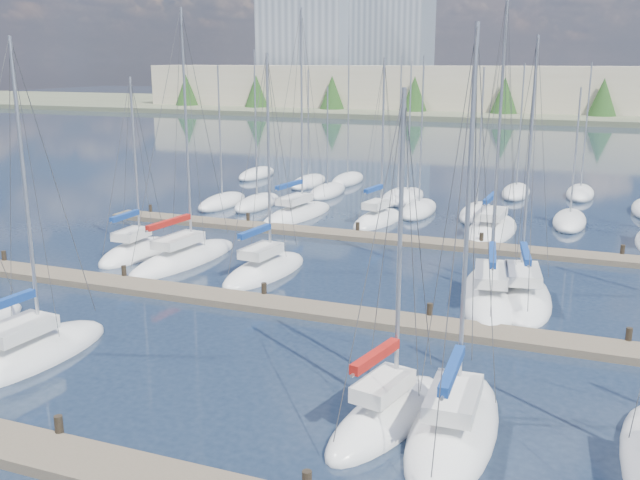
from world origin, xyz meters
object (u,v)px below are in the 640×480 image
(sailboat_o, at_px, (378,220))
(sailboat_h, at_px, (136,252))
(sailboat_i, at_px, (184,259))
(sailboat_n, at_px, (297,214))
(sailboat_l, at_px, (521,295))
(sailboat_j, at_px, (265,270))
(sailboat_d, at_px, (387,416))
(sailboat_c, at_px, (29,355))
(sailboat_k, at_px, (490,295))
(sailboat_e, at_px, (454,427))
(sailboat_p, at_px, (491,230))

(sailboat_o, bearing_deg, sailboat_h, -119.17)
(sailboat_i, height_order, sailboat_n, sailboat_n)
(sailboat_h, bearing_deg, sailboat_l, -0.02)
(sailboat_j, bearing_deg, sailboat_d, -44.63)
(sailboat_c, relative_size, sailboat_k, 0.85)
(sailboat_n, bearing_deg, sailboat_k, -32.88)
(sailboat_h, relative_size, sailboat_l, 0.85)
(sailboat_d, height_order, sailboat_l, sailboat_l)
(sailboat_h, height_order, sailboat_n, sailboat_n)
(sailboat_l, bearing_deg, sailboat_i, 171.72)
(sailboat_j, height_order, sailboat_l, sailboat_l)
(sailboat_d, relative_size, sailboat_l, 0.86)
(sailboat_n, relative_size, sailboat_o, 1.28)
(sailboat_i, distance_m, sailboat_c, 13.98)
(sailboat_d, relative_size, sailboat_n, 0.72)
(sailboat_n, distance_m, sailboat_l, 21.62)
(sailboat_c, bearing_deg, sailboat_e, 6.00)
(sailboat_d, bearing_deg, sailboat_i, 152.13)
(sailboat_d, relative_size, sailboat_c, 0.87)
(sailboat_j, xyz_separation_m, sailboat_c, (-3.52, -13.43, -0.01))
(sailboat_j, relative_size, sailboat_o, 1.01)
(sailboat_p, bearing_deg, sailboat_l, -73.39)
(sailboat_d, height_order, sailboat_o, sailboat_o)
(sailboat_j, distance_m, sailboat_e, 18.20)
(sailboat_j, relative_size, sailboat_h, 1.11)
(sailboat_d, height_order, sailboat_n, sailboat_n)
(sailboat_j, relative_size, sailboat_e, 0.95)
(sailboat_i, height_order, sailboat_c, sailboat_i)
(sailboat_d, bearing_deg, sailboat_c, -166.14)
(sailboat_j, xyz_separation_m, sailboat_k, (11.81, 0.28, 0.00))
(sailboat_d, bearing_deg, sailboat_n, 131.09)
(sailboat_l, height_order, sailboat_o, sailboat_l)
(sailboat_p, bearing_deg, sailboat_e, -81.55)
(sailboat_e, bearing_deg, sailboat_c, 179.20)
(sailboat_l, distance_m, sailboat_o, 17.40)
(sailboat_j, distance_m, sailboat_k, 11.81)
(sailboat_d, xyz_separation_m, sailboat_e, (2.10, 0.08, -0.01))
(sailboat_k, relative_size, sailboat_p, 0.99)
(sailboat_e, distance_m, sailboat_o, 29.21)
(sailboat_d, height_order, sailboat_k, sailboat_k)
(sailboat_c, relative_size, sailboat_p, 0.85)
(sailboat_j, height_order, sailboat_c, sailboat_c)
(sailboat_c, bearing_deg, sailboat_p, 68.58)
(sailboat_n, xyz_separation_m, sailboat_o, (6.05, 0.28, 0.00))
(sailboat_p, bearing_deg, sailboat_o, -178.22)
(sailboat_h, xyz_separation_m, sailboat_c, (5.15, -14.03, -0.01))
(sailboat_j, distance_m, sailboat_h, 8.70)
(sailboat_n, bearing_deg, sailboat_o, 10.37)
(sailboat_l, xyz_separation_m, sailboat_k, (-1.39, -0.56, 0.01))
(sailboat_k, distance_m, sailboat_o, 16.99)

